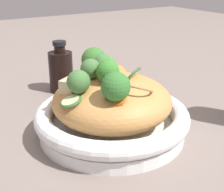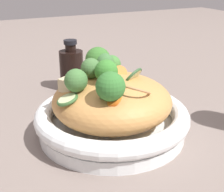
# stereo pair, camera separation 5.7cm
# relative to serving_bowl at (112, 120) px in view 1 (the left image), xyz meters

# --- Properties ---
(ground_plane) EXTENTS (3.00, 3.00, 0.00)m
(ground_plane) POSITION_rel_serving_bowl_xyz_m (0.00, 0.00, -0.03)
(ground_plane) COLOR slate
(serving_bowl) EXTENTS (0.28, 0.28, 0.05)m
(serving_bowl) POSITION_rel_serving_bowl_xyz_m (0.00, 0.00, 0.00)
(serving_bowl) COLOR white
(serving_bowl) RESTS_ON ground_plane
(noodle_heap) EXTENTS (0.22, 0.22, 0.10)m
(noodle_heap) POSITION_rel_serving_bowl_xyz_m (0.00, 0.00, 0.04)
(noodle_heap) COLOR #C28849
(noodle_heap) RESTS_ON serving_bowl
(broccoli_florets) EXTENTS (0.16, 0.21, 0.07)m
(broccoli_florets) POSITION_rel_serving_bowl_xyz_m (-0.01, 0.02, 0.09)
(broccoli_florets) COLOR #9BBE7B
(broccoli_florets) RESTS_ON serving_bowl
(carrot_coins) EXTENTS (0.09, 0.16, 0.03)m
(carrot_coins) POSITION_rel_serving_bowl_xyz_m (-0.00, -0.01, 0.08)
(carrot_coins) COLOR orange
(carrot_coins) RESTS_ON serving_bowl
(zucchini_slices) EXTENTS (0.17, 0.17, 0.05)m
(zucchini_slices) POSITION_rel_serving_bowl_xyz_m (-0.01, -0.00, 0.07)
(zucchini_slices) COLOR beige
(zucchini_slices) RESTS_ON serving_bowl
(chicken_chunks) EXTENTS (0.11, 0.04, 0.03)m
(chicken_chunks) POSITION_rel_serving_bowl_xyz_m (-0.04, 0.02, 0.08)
(chicken_chunks) COLOR #D1BA8C
(chicken_chunks) RESTS_ON serving_bowl
(soy_sauce_bottle) EXTENTS (0.06, 0.06, 0.13)m
(soy_sauce_bottle) POSITION_rel_serving_bowl_xyz_m (0.01, 0.26, 0.03)
(soy_sauce_bottle) COLOR black
(soy_sauce_bottle) RESTS_ON ground_plane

